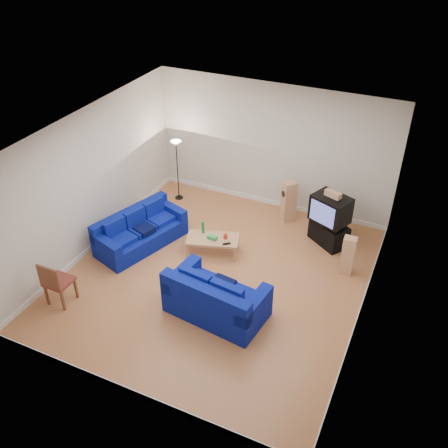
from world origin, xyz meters
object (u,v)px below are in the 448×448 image
at_px(sofa_three_seat, 139,233).
at_px(tv_stand, 329,233).
at_px(television, 330,209).
at_px(sofa_loveseat, 215,301).
at_px(coffee_table, 213,240).

bearing_deg(sofa_three_seat, tv_stand, 133.30).
bearing_deg(television, sofa_loveseat, -89.94).
xyz_separation_m(tv_stand, television, (-0.02, -0.05, 0.67)).
height_order(sofa_three_seat, sofa_loveseat, sofa_loveseat).
relative_size(tv_stand, television, 0.92).
bearing_deg(coffee_table, tv_stand, 33.52).
xyz_separation_m(sofa_three_seat, sofa_loveseat, (2.57, -1.37, 0.05)).
distance_m(coffee_table, television, 2.70).
xyz_separation_m(sofa_three_seat, tv_stand, (3.92, 1.85, -0.03)).
distance_m(sofa_loveseat, tv_stand, 3.49).
relative_size(sofa_three_seat, television, 2.37).
xyz_separation_m(sofa_loveseat, tv_stand, (1.36, 3.21, -0.08)).
height_order(sofa_three_seat, tv_stand, sofa_three_seat).
bearing_deg(tv_stand, television, -80.16).
xyz_separation_m(sofa_three_seat, coffee_table, (1.68, 0.36, 0.06)).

